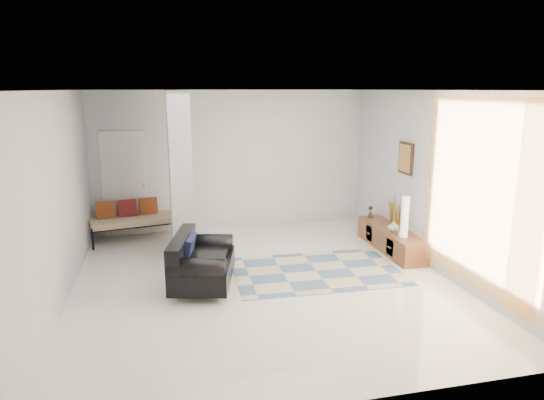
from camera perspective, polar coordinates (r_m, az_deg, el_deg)
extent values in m
plane|color=white|center=(7.37, -1.04, -9.53)|extent=(6.00, 6.00, 0.00)
plane|color=white|center=(6.81, -1.14, 12.79)|extent=(6.00, 6.00, 0.00)
plane|color=silver|center=(9.87, -4.75, 4.64)|extent=(6.00, 0.00, 6.00)
plane|color=silver|center=(4.18, 7.62, -7.03)|extent=(6.00, 0.00, 6.00)
plane|color=silver|center=(6.94, -23.88, 0.03)|extent=(0.00, 6.00, 6.00)
plane|color=silver|center=(7.99, 18.60, 2.04)|extent=(0.00, 6.00, 6.00)
cube|color=#AEB3B5|center=(8.39, -10.78, 2.98)|extent=(0.35, 1.20, 2.80)
cube|color=silver|center=(9.81, -16.89, 1.82)|extent=(0.85, 0.06, 2.04)
plane|color=#FAA941|center=(7.00, 22.95, 0.63)|extent=(0.00, 2.55, 2.55)
cube|color=#301D0D|center=(8.70, 15.46, 4.76)|extent=(0.04, 0.45, 0.55)
cube|color=brown|center=(8.92, 13.77, -4.51)|extent=(0.45, 1.89, 0.40)
cube|color=#301D0D|center=(8.47, 13.74, -5.44)|extent=(0.02, 0.25, 0.28)
cube|color=#301D0D|center=(9.19, 11.40, -3.87)|extent=(0.02, 0.25, 0.28)
cube|color=#F3C047|center=(9.12, 14.18, -1.54)|extent=(0.09, 0.32, 0.40)
cube|color=silver|center=(8.45, 14.53, -3.69)|extent=(0.04, 0.10, 0.12)
cylinder|color=silver|center=(6.82, -11.28, -11.26)|extent=(0.05, 0.05, 0.10)
cylinder|color=silver|center=(7.83, -9.68, -7.96)|extent=(0.05, 0.05, 0.10)
cylinder|color=silver|center=(6.73, -6.09, -11.43)|extent=(0.05, 0.05, 0.10)
cylinder|color=silver|center=(7.75, -5.19, -8.05)|extent=(0.05, 0.05, 0.10)
cube|color=black|center=(7.20, -8.08, -8.10)|extent=(1.10, 1.50, 0.30)
cube|color=black|center=(7.14, -10.59, -5.56)|extent=(0.51, 1.36, 0.36)
cylinder|color=black|center=(6.61, -8.83, -7.95)|extent=(0.81, 0.45, 0.28)
cylinder|color=black|center=(7.64, -7.54, -5.00)|extent=(0.81, 0.45, 0.28)
cube|color=black|center=(7.11, -9.65, -5.43)|extent=(0.25, 0.51, 0.31)
cylinder|color=black|center=(9.24, -20.36, -4.35)|extent=(0.04, 0.04, 0.40)
cylinder|color=black|center=(9.46, -10.16, -3.34)|extent=(0.04, 0.04, 0.40)
cylinder|color=black|center=(9.90, -20.62, -3.24)|extent=(0.04, 0.04, 0.40)
cylinder|color=black|center=(10.11, -11.08, -2.32)|extent=(0.04, 0.04, 0.40)
cube|color=beige|center=(9.59, -15.57, -2.27)|extent=(1.80, 1.01, 0.12)
cube|color=maroon|center=(9.63, -18.98, -1.09)|extent=(0.36, 0.22, 0.33)
cube|color=maroon|center=(9.67, -16.65, -0.88)|extent=(0.36, 0.22, 0.33)
cube|color=maroon|center=(9.72, -14.34, -0.66)|extent=(0.36, 0.22, 0.33)
cube|color=#BFB992|center=(7.77, 5.21, -8.32)|extent=(2.64, 1.80, 0.01)
cylinder|color=silver|center=(8.35, 15.37, -1.92)|extent=(0.13, 0.13, 0.69)
imported|color=silver|center=(8.66, 14.11, -2.98)|extent=(0.19, 0.19, 0.20)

